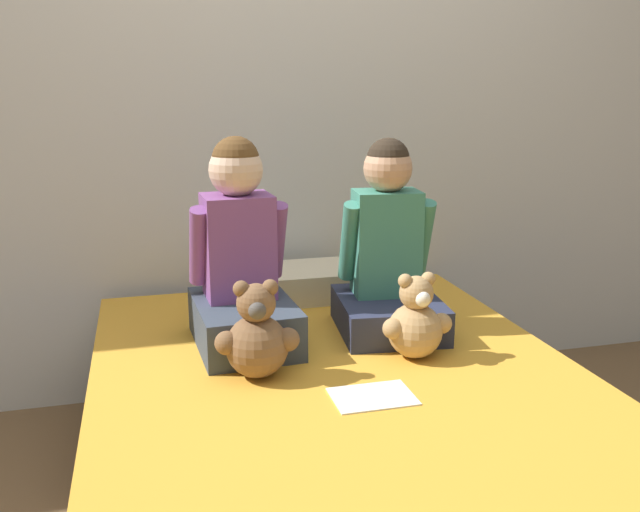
# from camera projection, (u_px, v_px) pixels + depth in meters

# --- Properties ---
(wall_behind_bed) EXTENTS (8.00, 0.06, 2.50)m
(wall_behind_bed) POSITION_uv_depth(u_px,v_px,m) (272.00, 76.00, 2.58)
(wall_behind_bed) COLOR silver
(wall_behind_bed) RESTS_ON ground_plane
(bed) EXTENTS (1.37, 2.00, 0.44)m
(bed) POSITION_uv_depth(u_px,v_px,m) (353.00, 467.00, 1.83)
(bed) COLOR #473828
(bed) RESTS_ON ground_plane
(child_on_left) EXTENTS (0.31, 0.41, 0.63)m
(child_on_left) POSITION_uv_depth(u_px,v_px,m) (240.00, 265.00, 2.06)
(child_on_left) COLOR #384251
(child_on_left) RESTS_ON bed
(child_on_right) EXTENTS (0.35, 0.39, 0.62)m
(child_on_right) POSITION_uv_depth(u_px,v_px,m) (387.00, 257.00, 2.18)
(child_on_right) COLOR #282D47
(child_on_right) RESTS_ON bed
(teddy_bear_held_by_left_child) EXTENTS (0.23, 0.17, 0.28)m
(teddy_bear_held_by_left_child) POSITION_uv_depth(u_px,v_px,m) (257.00, 337.00, 1.84)
(teddy_bear_held_by_left_child) COLOR brown
(teddy_bear_held_by_left_child) RESTS_ON bed
(teddy_bear_held_by_right_child) EXTENTS (0.21, 0.16, 0.26)m
(teddy_bear_held_by_right_child) POSITION_uv_depth(u_px,v_px,m) (416.00, 322.00, 1.97)
(teddy_bear_held_by_right_child) COLOR tan
(teddy_bear_held_by_right_child) RESTS_ON bed
(pillow_at_headboard) EXTENTS (0.47, 0.28, 0.11)m
(pillow_at_headboard) POSITION_uv_depth(u_px,v_px,m) (288.00, 284.00, 2.53)
(pillow_at_headboard) COLOR beige
(pillow_at_headboard) RESTS_ON bed
(sign_card) EXTENTS (0.21, 0.15, 0.00)m
(sign_card) POSITION_uv_depth(u_px,v_px,m) (373.00, 396.00, 1.74)
(sign_card) COLOR white
(sign_card) RESTS_ON bed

